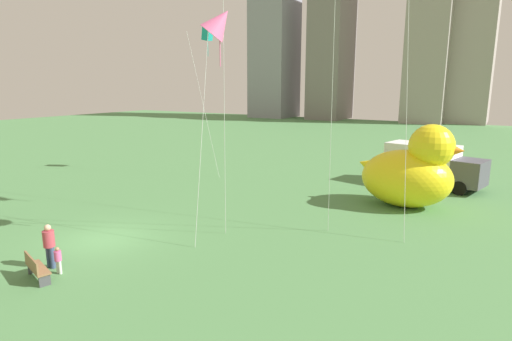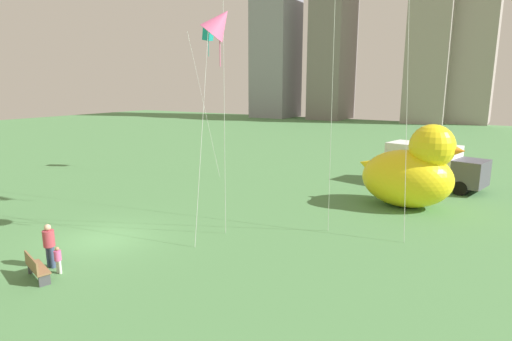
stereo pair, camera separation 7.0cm
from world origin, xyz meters
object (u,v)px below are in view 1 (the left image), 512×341
(person_child, at_px, (58,259))
(box_truck, at_px, (432,165))
(park_bench, at_px, (36,267))
(kite_teal, at_px, (207,33))
(person_adult, at_px, (49,244))
(kite_pink, at_px, (219,23))
(giant_inflatable_duck, at_px, (410,172))

(person_child, distance_m, box_truck, 23.34)
(park_bench, height_order, kite_teal, kite_teal)
(kite_teal, bearing_deg, person_adult, -72.84)
(park_bench, height_order, kite_pink, kite_pink)
(giant_inflatable_duck, distance_m, box_truck, 5.78)
(park_bench, relative_size, person_child, 1.56)
(kite_teal, bearing_deg, box_truck, 15.88)
(park_bench, height_order, giant_inflatable_duck, giant_inflatable_duck)
(giant_inflatable_duck, bearing_deg, box_truck, 86.93)
(person_child, relative_size, kite_teal, 0.09)
(person_child, xyz_separation_m, giant_inflatable_duck, (9.22, 15.54, 1.45))
(person_adult, height_order, person_child, person_adult)
(giant_inflatable_duck, bearing_deg, person_adult, -122.93)
(park_bench, xyz_separation_m, person_child, (0.23, 0.72, 0.10))
(kite_pink, bearing_deg, box_truck, 68.63)
(box_truck, relative_size, kite_pink, 0.66)
(park_bench, xyz_separation_m, box_truck, (9.75, 22.01, 0.98))
(box_truck, xyz_separation_m, kite_teal, (-15.43, -4.39, 9.06))
(kite_teal, bearing_deg, park_bench, -72.13)
(box_truck, height_order, kite_teal, kite_teal)
(person_adult, height_order, kite_pink, kite_pink)
(giant_inflatable_duck, height_order, box_truck, giant_inflatable_duck)
(person_adult, relative_size, kite_teal, 0.15)
(park_bench, relative_size, giant_inflatable_duck, 0.28)
(person_adult, bearing_deg, box_truck, 64.08)
(person_adult, xyz_separation_m, kite_pink, (4.13, 5.44, 8.28))
(kite_pink, bearing_deg, park_bench, -119.74)
(giant_inflatable_duck, bearing_deg, kite_teal, 174.88)
(person_adult, distance_m, kite_pink, 10.73)
(person_child, bearing_deg, giant_inflatable_duck, 59.33)
(person_adult, xyz_separation_m, giant_inflatable_duck, (9.96, 15.38, 1.08))
(giant_inflatable_duck, xyz_separation_m, kite_pink, (-5.83, -9.94, 7.20))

